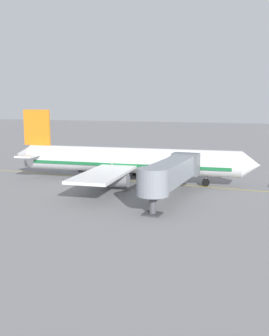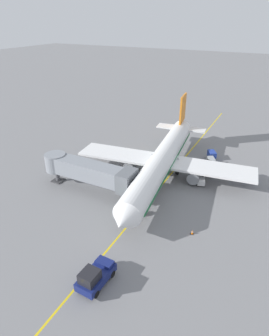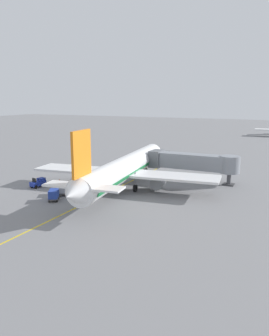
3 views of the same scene
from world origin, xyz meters
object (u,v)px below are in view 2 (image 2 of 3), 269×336
pushback_tractor (95,276)px  safety_cone_nose_left (192,232)px  baggage_cart_second_in_train (211,161)px  baggage_cart_third_in_train (212,154)px  parked_airliner (162,160)px  baggage_tug_trailing (207,166)px  baggage_tug_spare (201,180)px  baggage_cart_front (208,168)px  jet_bridge (88,171)px  ground_crew_wing_walker (222,169)px  baggage_tug_lead (247,175)px

pushback_tractor → safety_cone_nose_left: size_ratio=7.60×
baggage_cart_second_in_train → baggage_cart_third_in_train: 3.05m
parked_airliner → safety_cone_nose_left: bearing=127.5°
baggage_tug_trailing → baggage_cart_second_in_train: 1.74m
baggage_tug_spare → baggage_cart_front: size_ratio=0.96×
parked_airliner → baggage_cart_front: (-6.63, -4.81, -2.24)m
parked_airliner → jet_bridge: (8.53, 9.26, 0.27)m
ground_crew_wing_walker → baggage_tug_lead: bearing=-177.3°
parked_airliner → baggage_tug_trailing: bearing=-135.6°
baggage_cart_second_in_train → ground_crew_wing_walker: ground_crew_wing_walker is taller
baggage_cart_third_in_train → safety_cone_nose_left: baggage_cart_third_in_train is taller
baggage_tug_lead → baggage_cart_front: bearing=8.8°
baggage_tug_trailing → baggage_cart_front: baggage_tug_trailing is taller
baggage_tug_lead → safety_cone_nose_left: size_ratio=4.54×
baggage_tug_trailing → safety_cone_nose_left: bearing=99.3°
jet_bridge → baggage_cart_third_in_train: bearing=-125.6°
jet_bridge → baggage_tug_lead: (-21.54, -15.06, -2.74)m
baggage_tug_trailing → baggage_tug_spare: same height
jet_bridge → baggage_tug_trailing: 21.41m
parked_airliner → jet_bridge: parked_airliner is taller
baggage_cart_front → baggage_cart_second_in_train: 2.96m
baggage_tug_trailing → baggage_cart_third_in_train: bearing=-85.6°
baggage_tug_lead → baggage_cart_front: (6.38, 0.99, 0.24)m
baggage_cart_second_in_train → baggage_tug_spare: bearing=91.8°
parked_airliner → baggage_cart_third_in_train: (-5.82, -10.77, -2.24)m
baggage_cart_third_in_train → baggage_tug_trailing: bearing=94.4°
baggage_cart_second_in_train → safety_cone_nose_left: 19.86m
parked_airliner → baggage_cart_third_in_train: bearing=-118.4°
safety_cone_nose_left → parked_airliner: bearing=-52.5°
baggage_tug_spare → safety_cone_nose_left: (-2.49, 12.56, -0.42)m
jet_bridge → ground_crew_wing_walker: size_ratio=9.33×
baggage_tug_trailing → baggage_cart_front: bearing=110.1°
ground_crew_wing_walker → safety_cone_nose_left: (-0.29, 17.50, -0.66)m
jet_bridge → baggage_cart_second_in_train: (-14.93, -17.03, -2.51)m
parked_airliner → baggage_tug_trailing: (-6.18, -6.06, -2.47)m
baggage_cart_second_in_train → baggage_tug_lead: bearing=163.5°
baggage_tug_spare → baggage_cart_second_in_train: bearing=-88.2°
pushback_tractor → baggage_cart_third_in_train: 34.78m
baggage_tug_lead → safety_cone_nose_left: baggage_tug_lead is taller
baggage_tug_spare → baggage_cart_third_in_train: baggage_tug_spare is taller
parked_airliner → baggage_tug_trailing: size_ratio=13.88×
baggage_cart_front → jet_bridge: bearing=42.9°
parked_airliner → baggage_cart_front: 8.50m
baggage_tug_trailing → baggage_cart_second_in_train: (-0.22, -1.71, 0.24)m
baggage_cart_third_in_train → baggage_cart_second_in_train: bearing=100.9°
jet_bridge → ground_crew_wing_walker: 22.99m
pushback_tractor → baggage_cart_third_in_train: size_ratio=1.57×
jet_bridge → baggage_cart_third_in_train: (-14.35, -20.03, -2.51)m
pushback_tractor → baggage_cart_second_in_train: 31.86m
parked_airliner → jet_bridge: size_ratio=2.37×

